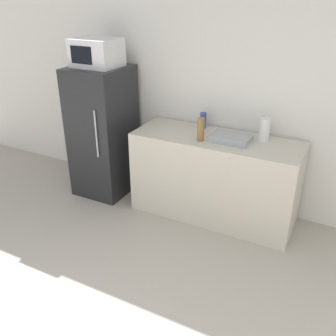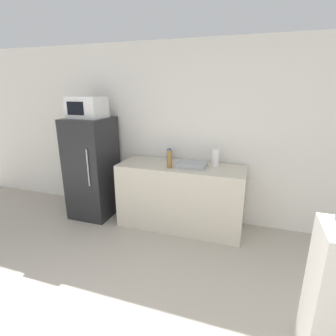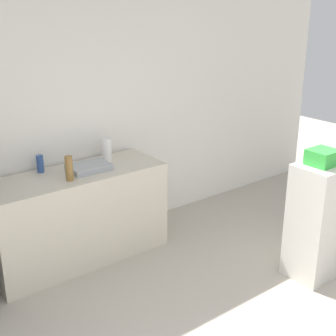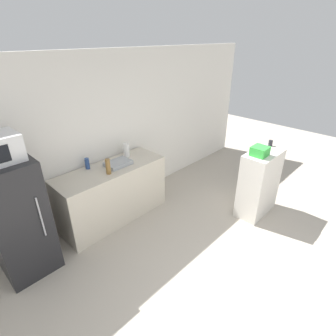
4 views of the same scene
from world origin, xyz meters
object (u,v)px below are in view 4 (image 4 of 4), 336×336
refrigerator (17,219)px  jar (271,143)px  bottle_tall (108,167)px  bottle_short (87,164)px  paper_towel_roll (126,150)px  basket (260,151)px

refrigerator → jar: bearing=-23.4°
bottle_tall → bottle_short: bottle_tall is taller
refrigerator → paper_towel_roll: refrigerator is taller
refrigerator → bottle_short: refrigerator is taller
bottle_short → basket: 2.64m
refrigerator → basket: (3.03, -1.58, 0.42)m
refrigerator → bottle_short: (1.17, 0.28, 0.24)m
bottle_short → bottle_tall: bearing=-71.3°
bottle_short → basket: bearing=-44.8°
refrigerator → paper_towel_roll: (1.86, 0.20, 0.27)m
basket → jar: basket is taller
bottle_tall → bottle_short: (-0.13, 0.37, -0.03)m
bottle_tall → jar: jar is taller
bottle_short → jar: jar is taller
refrigerator → bottle_tall: refrigerator is taller
refrigerator → bottle_tall: (1.29, -0.09, 0.28)m
jar → refrigerator: bearing=156.6°
refrigerator → bottle_short: bearing=13.6°
refrigerator → paper_towel_roll: bearing=6.3°
bottle_short → paper_towel_roll: (0.70, -0.08, 0.03)m
refrigerator → jar: (3.52, -1.52, 0.40)m
bottle_short → jar: bearing=-37.5°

